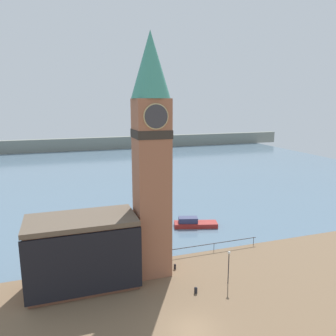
# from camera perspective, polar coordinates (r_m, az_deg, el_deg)

# --- Properties ---
(ground_plane) EXTENTS (160.00, 160.00, 0.00)m
(ground_plane) POSITION_cam_1_polar(r_m,az_deg,el_deg) (31.72, 4.24, -26.32)
(ground_plane) COLOR brown
(water) EXTENTS (160.00, 120.00, 0.00)m
(water) POSITION_cam_1_polar(r_m,az_deg,el_deg) (99.04, -12.34, -0.11)
(water) COLOR slate
(water) RESTS_ON ground_plane
(far_shoreline) EXTENTS (180.00, 3.00, 5.00)m
(far_shoreline) POSITION_cam_1_polar(r_m,az_deg,el_deg) (138.01, -14.22, 4.07)
(far_shoreline) COLOR gray
(far_shoreline) RESTS_ON water
(pier_railing) EXTENTS (12.70, 0.08, 1.09)m
(pier_railing) POSITION_cam_1_polar(r_m,az_deg,el_deg) (44.79, 8.02, -12.98)
(pier_railing) COLOR #333338
(pier_railing) RESTS_ON ground_plane
(clock_tower) EXTENTS (4.15, 4.15, 26.57)m
(clock_tower) POSITION_cam_1_polar(r_m,az_deg,el_deg) (35.52, -2.90, 2.90)
(clock_tower) COLOR #935B42
(clock_tower) RESTS_ON ground_plane
(pier_building) EXTENTS (11.42, 6.10, 7.59)m
(pier_building) POSITION_cam_1_polar(r_m,az_deg,el_deg) (36.88, -14.64, -13.96)
(pier_building) COLOR brown
(pier_building) RESTS_ON ground_plane
(boat_near) EXTENTS (7.09, 3.92, 1.55)m
(boat_near) POSITION_cam_1_polar(r_m,az_deg,el_deg) (52.64, 4.49, -9.56)
(boat_near) COLOR maroon
(boat_near) RESTS_ON water
(mooring_bollard_near) EXTENTS (0.30, 0.30, 0.65)m
(mooring_bollard_near) POSITION_cam_1_polar(r_m,az_deg,el_deg) (40.37, 1.21, -16.73)
(mooring_bollard_near) COLOR black
(mooring_bollard_near) RESTS_ON ground_plane
(mooring_bollard_far) EXTENTS (0.35, 0.35, 0.67)m
(mooring_bollard_far) POSITION_cam_1_polar(r_m,az_deg,el_deg) (36.17, 4.86, -20.38)
(mooring_bollard_far) COLOR black
(mooring_bollard_far) RESTS_ON ground_plane
(lamp_post) EXTENTS (0.32, 0.32, 3.79)m
(lamp_post) POSITION_cam_1_polar(r_m,az_deg,el_deg) (37.05, 10.54, -15.62)
(lamp_post) COLOR black
(lamp_post) RESTS_ON ground_plane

